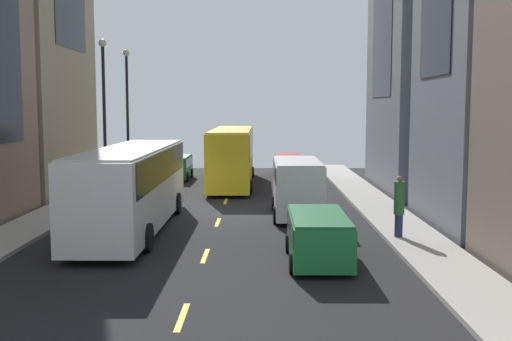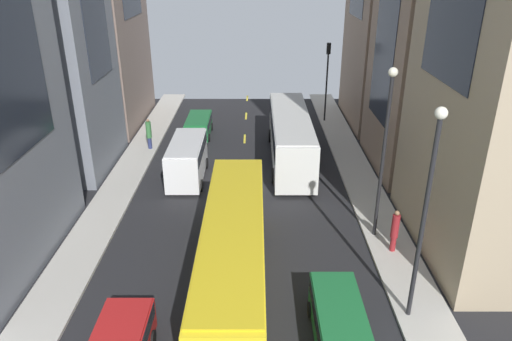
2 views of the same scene
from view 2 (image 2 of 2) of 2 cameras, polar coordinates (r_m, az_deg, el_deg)
ground_plane at (r=29.68m, az=-1.75°, el=-2.23°), size 41.54×41.54×0.00m
sidewalk_west at (r=30.38m, az=12.81°, el=-2.05°), size 2.27×44.00×0.15m
sidewalk_east at (r=30.84m, az=-16.09°, el=-2.01°), size 2.27×44.00×0.15m
lane_stripe_0 at (r=49.38m, az=-1.06°, el=8.66°), size 0.16×2.00×0.01m
lane_stripe_1 at (r=43.62m, az=-1.19°, el=6.56°), size 0.16×2.00×0.01m
lane_stripe_2 at (r=37.95m, az=-1.37°, el=3.82°), size 0.16×2.00×0.01m
lane_stripe_3 at (r=32.39m, az=-1.60°, el=0.14°), size 0.16×2.00×0.01m
lane_stripe_4 at (r=27.02m, az=-1.93°, el=-5.04°), size 0.16×2.00×0.01m
lane_stripe_5 at (r=21.98m, az=-2.43°, el=-12.68°), size 0.16×2.00×0.01m
building_west_1 at (r=33.16m, az=22.41°, el=12.85°), size 8.61×8.57×15.36m
city_bus_white at (r=33.26m, az=4.15°, el=4.45°), size 2.80×12.10×3.35m
streetcar_yellow at (r=19.92m, az=-2.70°, el=-9.57°), size 2.70×12.82×3.59m
delivery_van_white at (r=30.75m, az=-8.28°, el=1.59°), size 2.25×5.50×2.58m
car_green_0 at (r=18.67m, az=9.88°, el=-17.17°), size 1.95×4.18×1.62m
car_green_1 at (r=38.63m, az=-6.90°, el=5.46°), size 2.00×4.34×1.56m
pedestrian_crossing_mid at (r=36.07m, az=-12.72°, el=4.40°), size 0.40×0.40×2.29m
pedestrian_waiting_curb at (r=23.82m, az=16.30°, el=-6.84°), size 0.37×0.37×2.18m
traffic_light_near_corner at (r=41.21m, az=8.56°, el=12.02°), size 0.32×0.44×6.65m
streetlamp_near at (r=23.28m, az=15.21°, el=3.48°), size 0.44×0.44×8.60m
streetlamp_far at (r=18.03m, az=19.79°, el=-3.37°), size 0.44×0.44×8.58m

